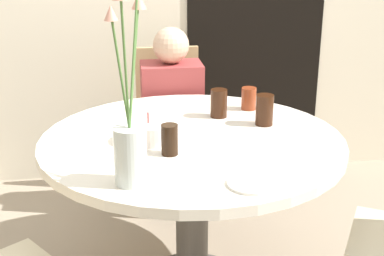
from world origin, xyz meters
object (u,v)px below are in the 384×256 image
(side_plate, at_px, (252,184))
(drink_glass_0, at_px, (170,140))
(birthday_cake, at_px, (149,132))
(flower_vase, at_px, (130,122))
(drink_glass_3, at_px, (249,99))
(drink_glass_1, at_px, (264,110))
(drink_glass_2, at_px, (219,103))
(person_boy, at_px, (172,128))
(chair_right_flank, at_px, (169,116))

(side_plate, xyz_separation_m, drink_glass_0, (-0.25, 0.31, 0.06))
(birthday_cake, relative_size, flower_vase, 0.24)
(flower_vase, xyz_separation_m, drink_glass_3, (0.59, 0.74, -0.16))
(drink_glass_0, bearing_deg, drink_glass_3, 49.96)
(drink_glass_1, bearing_deg, birthday_cake, -164.96)
(flower_vase, bearing_deg, drink_glass_2, 57.11)
(birthday_cake, xyz_separation_m, drink_glass_1, (0.53, 0.14, 0.03))
(side_plate, height_order, person_boy, person_boy)
(drink_glass_2, bearing_deg, chair_right_flank, 103.31)
(chair_right_flank, bearing_deg, drink_glass_3, -62.07)
(side_plate, bearing_deg, drink_glass_0, 128.97)
(flower_vase, height_order, drink_glass_2, flower_vase)
(side_plate, height_order, drink_glass_3, drink_glass_3)
(flower_vase, height_order, person_boy, flower_vase)
(side_plate, bearing_deg, flower_vase, 168.13)
(person_boy, bearing_deg, birthday_cake, -102.06)
(birthday_cake, xyz_separation_m, drink_glass_2, (0.34, 0.28, 0.03))
(chair_right_flank, height_order, flower_vase, flower_vase)
(drink_glass_0, relative_size, drink_glass_3, 1.12)
(side_plate, relative_size, drink_glass_0, 1.41)
(birthday_cake, height_order, side_plate, birthday_cake)
(side_plate, relative_size, drink_glass_3, 1.58)
(drink_glass_2, relative_size, person_boy, 0.12)
(drink_glass_1, xyz_separation_m, drink_glass_2, (-0.18, 0.14, -0.00))
(person_boy, bearing_deg, drink_glass_0, -96.10)
(birthday_cake, bearing_deg, side_plate, -54.73)
(flower_vase, distance_m, drink_glass_0, 0.31)
(chair_right_flank, relative_size, drink_glass_0, 7.73)
(drink_glass_3, relative_size, person_boy, 0.10)
(side_plate, bearing_deg, chair_right_flank, 95.83)
(flower_vase, relative_size, drink_glass_3, 7.02)
(side_plate, bearing_deg, drink_glass_3, 77.36)
(drink_glass_1, bearing_deg, drink_glass_3, 93.97)
(drink_glass_0, distance_m, drink_glass_2, 0.50)
(drink_glass_1, relative_size, drink_glass_2, 1.05)
(person_boy, bearing_deg, chair_right_flank, 90.48)
(chair_right_flank, relative_size, drink_glass_3, 8.66)
(birthday_cake, distance_m, person_boy, 0.90)
(chair_right_flank, xyz_separation_m, drink_glass_0, (-0.10, -1.14, 0.29))
(flower_vase, bearing_deg, drink_glass_1, 40.47)
(drink_glass_1, relative_size, drink_glass_3, 1.28)
(chair_right_flank, bearing_deg, drink_glass_2, -77.18)
(drink_glass_3, bearing_deg, chair_right_flank, 118.41)
(side_plate, xyz_separation_m, drink_glass_3, (0.19, 0.83, 0.05))
(birthday_cake, xyz_separation_m, flower_vase, (-0.08, -0.37, 0.18))
(side_plate, bearing_deg, drink_glass_1, 71.34)
(birthday_cake, height_order, drink_glass_0, birthday_cake)
(birthday_cake, bearing_deg, drink_glass_1, 15.04)
(birthday_cake, bearing_deg, flower_vase, -101.71)
(birthday_cake, xyz_separation_m, person_boy, (0.18, 0.83, -0.29))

